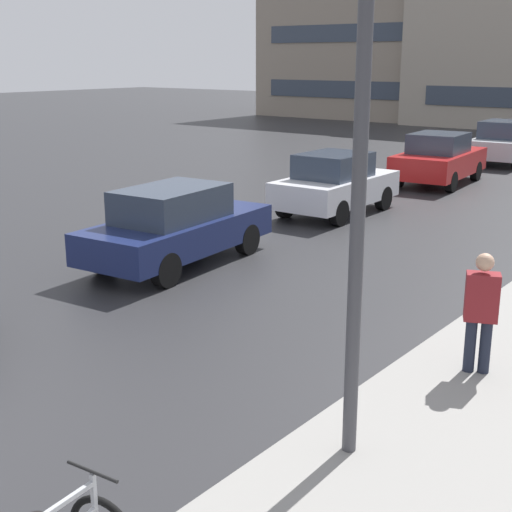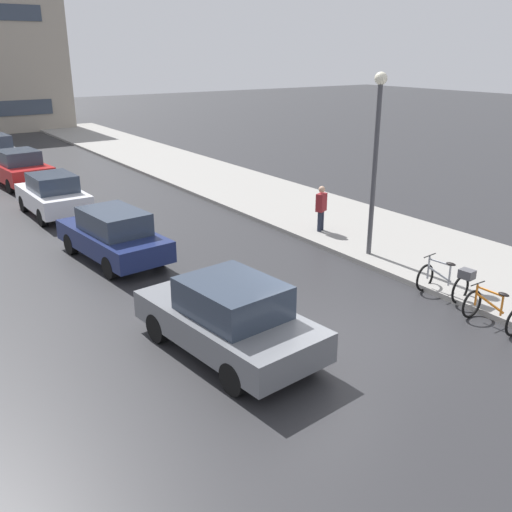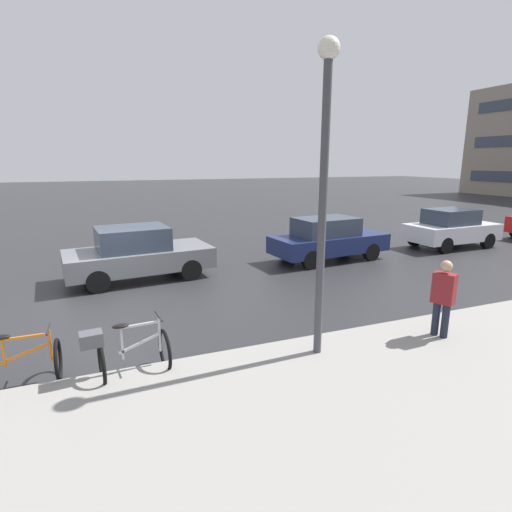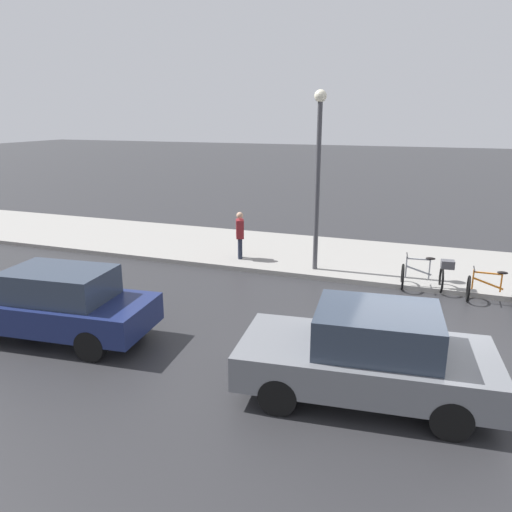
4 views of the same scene
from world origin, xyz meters
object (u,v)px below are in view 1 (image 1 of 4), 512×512
Objects in this scene: car_white at (335,184)px; streetlamp at (361,128)px; car_silver at (504,142)px; pedestrian at (481,311)px; car_navy at (176,225)px; car_red at (439,159)px.

streetlamp is (6.48, -10.07, 2.54)m from car_white.
pedestrian reaches higher than car_silver.
car_white is at bearing 90.74° from car_navy.
streetlamp is at bearing -68.54° from car_red.
car_white is at bearing 122.77° from streetlamp.
pedestrian is at bearing -47.86° from car_white.
car_red is (0.08, 11.98, 0.03)m from car_navy.
car_white is at bearing 132.14° from pedestrian.
car_navy is 6.87m from pedestrian.
car_red reaches higher than car_white.
streetlamp reaches higher than car_red.
car_red is 0.80× the size of streetlamp.
car_red is 1.06× the size of car_silver.
streetlamp is at bearing -96.43° from pedestrian.
streetlamp is at bearing -32.69° from car_navy.
car_navy is 1.02× the size of car_red.
streetlamp reaches higher than car_navy.
pedestrian is at bearing -71.25° from car_silver.
car_silver is at bearing 89.63° from car_red.
car_red is 17.47m from streetlamp.
car_silver is (0.12, 17.86, 0.04)m from car_navy.
car_white is 0.72× the size of streetlamp.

